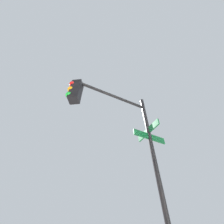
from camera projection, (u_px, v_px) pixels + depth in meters
name	position (u px, v px, depth m)	size (l,w,h in m)	color
traffic_signal_near	(116.00, 126.00, 4.17)	(2.69, 1.90, 5.54)	black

